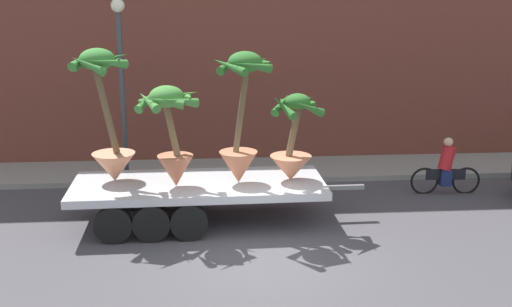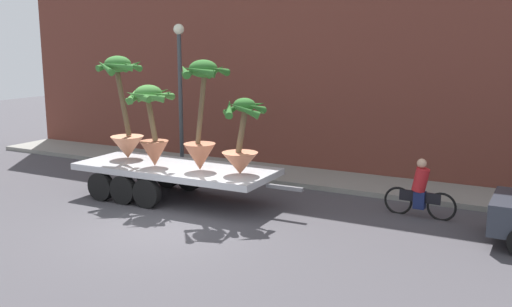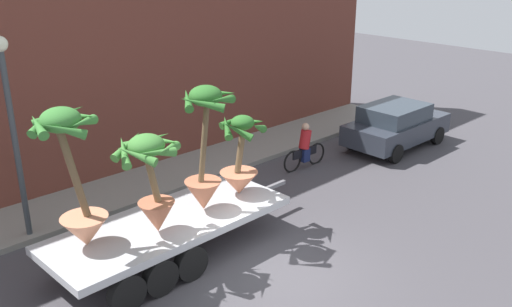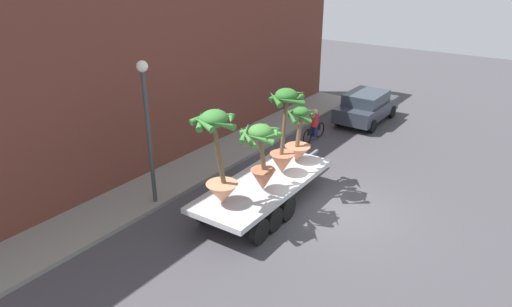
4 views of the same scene
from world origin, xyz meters
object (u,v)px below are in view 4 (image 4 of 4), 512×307
(cyclist, at_px, (314,127))
(street_lamp, at_px, (147,116))
(potted_palm_middle, at_px, (299,139))
(potted_palm_rear, at_px, (219,161))
(potted_palm_front, at_px, (262,155))
(potted_palm_extra, at_px, (284,134))
(flatbed_trailer, at_px, (260,191))
(parked_car, at_px, (366,106))

(cyclist, distance_m, street_lamp, 8.94)
(potted_palm_middle, bearing_deg, potted_palm_rear, 176.43)
(potted_palm_front, xyz_separation_m, potted_palm_extra, (1.55, 0.15, 0.17))
(potted_palm_middle, relative_size, street_lamp, 0.41)
(potted_palm_rear, relative_size, potted_palm_middle, 1.50)
(cyclist, relative_size, street_lamp, 0.38)
(flatbed_trailer, height_order, potted_palm_extra, potted_palm_extra)
(flatbed_trailer, bearing_deg, cyclist, 13.61)
(potted_palm_middle, distance_m, street_lamp, 5.41)
(potted_palm_extra, relative_size, cyclist, 1.60)
(potted_palm_rear, bearing_deg, cyclist, 9.31)
(potted_palm_front, bearing_deg, potted_palm_extra, 5.73)
(flatbed_trailer, relative_size, potted_palm_extra, 2.28)
(potted_palm_extra, bearing_deg, potted_palm_rear, 173.17)
(parked_car, bearing_deg, potted_palm_rear, -177.79)
(cyclist, bearing_deg, flatbed_trailer, -166.39)
(potted_palm_front, height_order, parked_car, potted_palm_front)
(potted_palm_middle, bearing_deg, parked_car, 5.16)
(potted_palm_rear, bearing_deg, street_lamp, 90.33)
(street_lamp, bearing_deg, potted_palm_rear, -89.67)
(potted_palm_front, height_order, cyclist, potted_palm_front)
(potted_palm_middle, height_order, potted_palm_extra, potted_palm_extra)
(potted_palm_rear, relative_size, potted_palm_front, 1.34)
(cyclist, bearing_deg, parked_car, -13.46)
(potted_palm_front, xyz_separation_m, parked_car, (10.78, 0.98, -1.40))
(street_lamp, bearing_deg, cyclist, -10.15)
(potted_palm_rear, bearing_deg, parked_car, 2.21)
(cyclist, distance_m, parked_car, 3.91)
(potted_palm_extra, xyz_separation_m, parked_car, (9.24, 0.83, -1.57))
(potted_palm_extra, xyz_separation_m, cyclist, (5.44, 1.74, -1.73))
(cyclist, relative_size, parked_car, 0.44)
(potted_palm_rear, xyz_separation_m, cyclist, (8.42, 1.38, -1.73))
(street_lamp, bearing_deg, parked_car, -11.19)
(potted_palm_middle, relative_size, potted_palm_extra, 0.68)
(parked_car, bearing_deg, cyclist, 166.54)
(potted_palm_rear, xyz_separation_m, parked_car, (12.21, 0.47, -1.57))
(flatbed_trailer, bearing_deg, parked_car, 3.87)
(potted_palm_middle, distance_m, cyclist, 4.71)
(potted_palm_extra, bearing_deg, potted_palm_front, -174.27)
(flatbed_trailer, xyz_separation_m, potted_palm_middle, (2.41, -0.02, 1.04))
(potted_palm_middle, distance_m, potted_palm_front, 2.76)
(cyclist, height_order, parked_car, parked_car)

